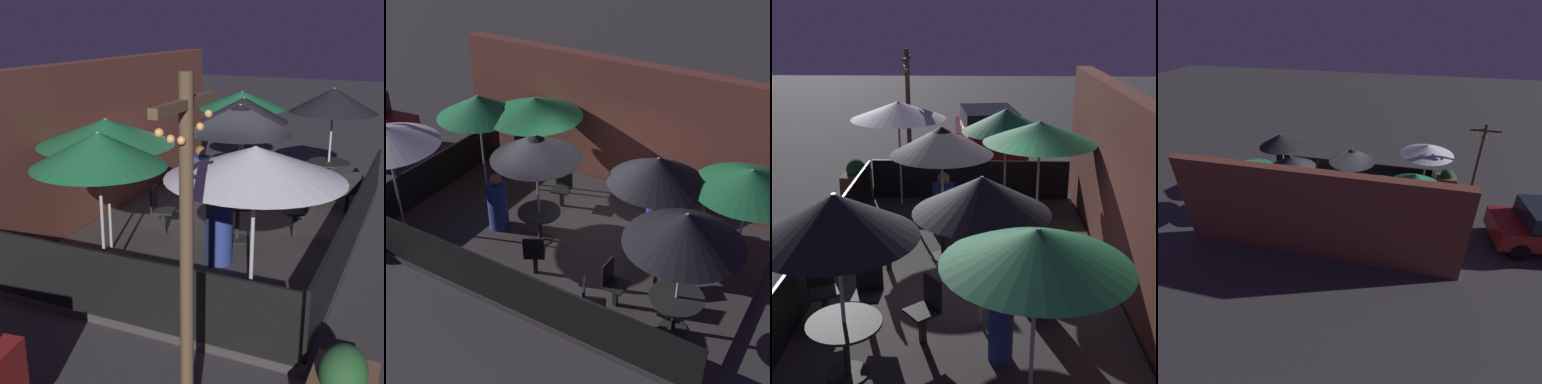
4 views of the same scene
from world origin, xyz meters
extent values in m
plane|color=#383538|center=(0.00, 0.00, 0.00)|extent=(60.00, 60.00, 0.00)
cube|color=#383333|center=(0.00, 0.00, 0.06)|extent=(7.72, 4.92, 0.12)
cube|color=brown|center=(0.00, 2.69, 1.61)|extent=(9.32, 0.36, 3.21)
cube|color=black|center=(0.00, -2.42, 0.59)|extent=(7.52, 0.05, 0.95)
cube|color=black|center=(-3.82, 0.00, 0.59)|extent=(0.05, 4.72, 0.95)
cylinder|color=#B2B2B7|center=(2.89, -1.41, 1.33)|extent=(0.05, 0.05, 2.43)
cone|color=black|center=(2.89, -1.41, 2.28)|extent=(1.93, 1.93, 0.54)
cylinder|color=#B2B2B7|center=(-0.53, -0.44, 1.36)|extent=(0.05, 0.05, 2.47)
cone|color=black|center=(-0.53, -0.44, 2.34)|extent=(1.81, 1.81, 0.49)
cylinder|color=#B2B2B7|center=(-3.36, -1.62, 1.34)|extent=(0.05, 0.05, 2.43)
cylinder|color=#B2B2B7|center=(3.28, 0.85, 1.22)|extent=(0.05, 0.05, 2.20)
cone|color=#1E6B3D|center=(3.28, 0.85, 2.10)|extent=(2.12, 2.12, 0.42)
cylinder|color=#B2B2B7|center=(-1.88, 1.41, 1.27)|extent=(0.05, 0.05, 2.30)
cone|color=#1E6B3D|center=(-1.88, 1.41, 2.21)|extent=(2.27, 2.27, 0.43)
cylinder|color=#B2B2B7|center=(1.71, 0.26, 1.26)|extent=(0.05, 0.05, 2.28)
cone|color=black|center=(1.71, 0.26, 2.14)|extent=(1.90, 1.90, 0.51)
cylinder|color=#B2B2B7|center=(-3.02, 0.79, 1.29)|extent=(0.05, 0.05, 2.34)
cone|color=#1E6B3D|center=(-3.02, 0.79, 2.21)|extent=(1.95, 1.95, 0.50)
cylinder|color=black|center=(2.89, -1.41, 0.13)|extent=(0.51, 0.51, 0.02)
cylinder|color=black|center=(2.89, -1.41, 0.48)|extent=(0.08, 0.08, 0.73)
cylinder|color=black|center=(2.89, -1.41, 0.87)|extent=(0.93, 0.93, 0.04)
cylinder|color=black|center=(-0.53, -0.44, 0.13)|extent=(0.49, 0.49, 0.02)
cylinder|color=black|center=(-0.53, -0.44, 0.47)|extent=(0.08, 0.08, 0.69)
cylinder|color=black|center=(-0.53, -0.44, 0.83)|extent=(0.89, 0.89, 0.04)
cube|color=black|center=(0.00, -1.37, 0.36)|extent=(0.11, 0.11, 0.48)
cube|color=black|center=(0.00, -1.37, 0.62)|extent=(0.55, 0.55, 0.04)
cube|color=black|center=(0.08, -1.53, 0.86)|extent=(0.36, 0.22, 0.44)
cube|color=black|center=(2.16, -0.54, 0.35)|extent=(0.11, 0.11, 0.46)
cube|color=black|center=(2.16, -0.54, 0.60)|extent=(0.56, 0.56, 0.04)
cube|color=black|center=(2.04, -0.40, 0.84)|extent=(0.33, 0.28, 0.44)
cube|color=black|center=(1.68, -2.03, 0.35)|extent=(0.11, 0.11, 0.47)
cube|color=black|center=(1.68, -2.03, 0.61)|extent=(0.54, 0.54, 0.04)
cube|color=black|center=(1.52, -2.11, 0.85)|extent=(0.21, 0.37, 0.44)
cube|color=black|center=(-0.84, 0.91, 0.34)|extent=(0.10, 0.10, 0.43)
cube|color=black|center=(-0.84, 0.91, 0.57)|extent=(0.48, 0.48, 0.04)
cube|color=black|center=(-0.88, 1.08, 0.81)|extent=(0.40, 0.12, 0.44)
cube|color=black|center=(1.76, -1.37, 0.35)|extent=(0.08, 0.08, 0.45)
cube|color=black|center=(1.76, -1.37, 0.59)|extent=(0.41, 0.41, 0.04)
cube|color=black|center=(1.58, -1.36, 0.83)|extent=(0.04, 0.40, 0.44)
cylinder|color=navy|center=(1.41, 1.14, 0.60)|extent=(0.42, 0.42, 0.96)
sphere|color=brown|center=(1.41, 1.14, 1.20)|extent=(0.24, 0.24, 0.24)
cylinder|color=navy|center=(-1.59, -0.49, 0.66)|extent=(0.61, 0.61, 1.08)
sphere|color=#9E704C|center=(-1.59, -0.49, 1.32)|extent=(0.24, 0.24, 0.24)
cylinder|color=navy|center=(2.51, 0.52, 0.68)|extent=(0.41, 0.41, 1.12)
sphere|color=tan|center=(2.51, 0.52, 1.36)|extent=(0.24, 0.24, 0.24)
cylinder|color=black|center=(-6.68, 1.44, 0.32)|extent=(0.66, 0.27, 0.64)
camera|label=1|loc=(-9.14, -3.42, 3.92)|focal=50.00mm
camera|label=2|loc=(4.88, -7.89, 7.01)|focal=50.00mm
camera|label=3|loc=(8.49, 0.24, 4.50)|focal=50.00mm
camera|label=4|loc=(-2.86, 9.90, 7.26)|focal=28.00mm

